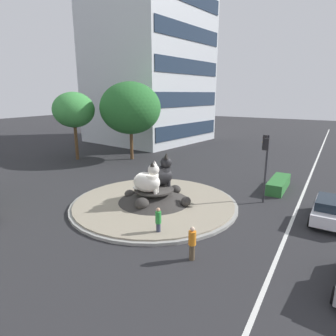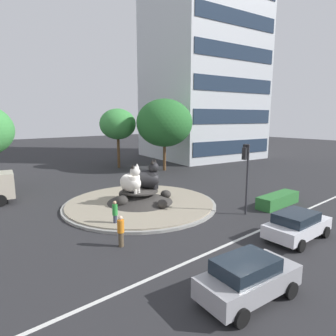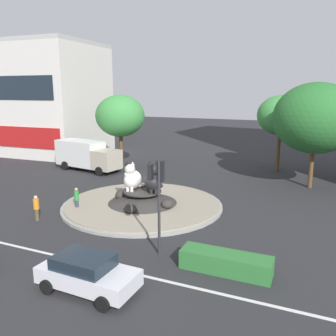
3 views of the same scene
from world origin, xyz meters
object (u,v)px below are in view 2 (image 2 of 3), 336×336
at_px(pedestrian_orange_shirt, 121,230).
at_px(pedestrian_green_shirt, 115,213).
at_px(third_tree_left, 164,123).
at_px(sedan_on_far_lane, 248,278).
at_px(hatchback_near_shophouse, 297,225).
at_px(cat_statue_white, 131,181).
at_px(traffic_light_mast, 246,164).
at_px(office_tower, 202,61).
at_px(broadleaf_tree_behind_island, 118,124).
at_px(cat_statue_black, 149,178).

height_order(pedestrian_orange_shirt, pedestrian_green_shirt, pedestrian_orange_shirt).
height_order(third_tree_left, sedan_on_far_lane, third_tree_left).
bearing_deg(hatchback_near_shophouse, sedan_on_far_lane, -166.24).
relative_size(cat_statue_white, traffic_light_mast, 0.46).
relative_size(traffic_light_mast, hatchback_near_shophouse, 1.14).
height_order(traffic_light_mast, sedan_on_far_lane, traffic_light_mast).
relative_size(office_tower, sedan_on_far_lane, 7.50).
relative_size(cat_statue_white, pedestrian_orange_shirt, 1.34).
bearing_deg(pedestrian_green_shirt, pedestrian_orange_shirt, 5.41).
height_order(third_tree_left, hatchback_near_shophouse, third_tree_left).
bearing_deg(sedan_on_far_lane, broadleaf_tree_behind_island, 74.38).
distance_m(broadleaf_tree_behind_island, third_tree_left, 6.46).
bearing_deg(third_tree_left, cat_statue_white, -138.43).
bearing_deg(broadleaf_tree_behind_island, sedan_on_far_lane, -111.72).
bearing_deg(third_tree_left, hatchback_near_shophouse, -110.44).
distance_m(pedestrian_orange_shirt, hatchback_near_shophouse, 9.59).
bearing_deg(cat_statue_white, traffic_light_mast, 28.90).
height_order(office_tower, third_tree_left, office_tower).
xyz_separation_m(office_tower, broadleaf_tree_behind_island, (-16.68, -0.90, -10.01)).
bearing_deg(cat_statue_black, cat_statue_white, -114.06).
height_order(cat_statue_white, traffic_light_mast, traffic_light_mast).
relative_size(broadleaf_tree_behind_island, third_tree_left, 0.87).
xyz_separation_m(cat_statue_black, office_tower, (23.32, 16.64, 13.72)).
relative_size(broadleaf_tree_behind_island, sedan_on_far_lane, 1.85).
height_order(office_tower, sedan_on_far_lane, office_tower).
height_order(cat_statue_white, pedestrian_green_shirt, cat_statue_white).
height_order(cat_statue_black, broadleaf_tree_behind_island, broadleaf_tree_behind_island).
distance_m(third_tree_left, hatchback_near_shophouse, 22.97).
bearing_deg(pedestrian_orange_shirt, cat_statue_white, 154.03).
bearing_deg(pedestrian_orange_shirt, pedestrian_green_shirt, 167.99).
distance_m(broadleaf_tree_behind_island, pedestrian_green_shirt, 22.17).
bearing_deg(office_tower, cat_statue_white, -138.03).
distance_m(pedestrian_green_shirt, sedan_on_far_lane, 9.44).
bearing_deg(pedestrian_green_shirt, broadleaf_tree_behind_island, 178.16).
distance_m(pedestrian_green_shirt, hatchback_near_shophouse, 10.47).
bearing_deg(cat_statue_black, pedestrian_orange_shirt, -74.47).
bearing_deg(cat_statue_black, traffic_light_mast, 0.63).
bearing_deg(cat_statue_white, office_tower, 114.02).
bearing_deg(traffic_light_mast, office_tower, -41.89).
height_order(pedestrian_orange_shirt, hatchback_near_shophouse, pedestrian_orange_shirt).
relative_size(third_tree_left, pedestrian_orange_shirt, 5.33).
bearing_deg(hatchback_near_shophouse, pedestrian_orange_shirt, 147.27).
height_order(cat_statue_black, pedestrian_orange_shirt, cat_statue_black).
relative_size(cat_statue_white, third_tree_left, 0.25).
xyz_separation_m(office_tower, sedan_on_far_lane, (-27.81, -28.83, -14.91)).
height_order(cat_statue_black, third_tree_left, third_tree_left).
bearing_deg(cat_statue_white, pedestrian_green_shirt, -57.72).
bearing_deg(hatchback_near_shophouse, pedestrian_green_shirt, 131.81).
xyz_separation_m(pedestrian_green_shirt, hatchback_near_shophouse, (6.77, -8.00, -0.07)).
distance_m(broadleaf_tree_behind_island, sedan_on_far_lane, 30.46).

